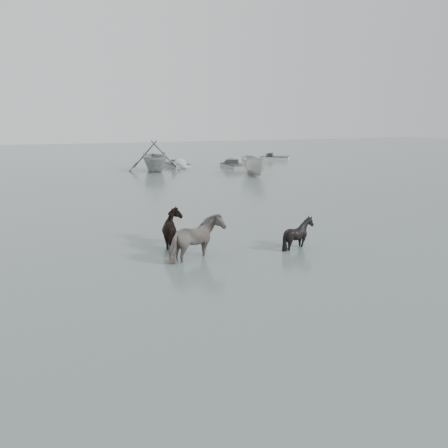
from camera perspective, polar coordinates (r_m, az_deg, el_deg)
The scene contains 9 objects.
ground at distance 15.44m, azimuth 4.43°, elevation -4.45°, with size 140.00×140.00×0.00m, color #52625F.
pony_pinto at distance 15.06m, azimuth -3.64°, elevation -1.38°, with size 0.96×2.10×1.78m, color black.
pony_dark at distance 16.85m, azimuth -6.31°, elevation 0.07°, with size 1.67×1.43×1.69m, color black.
pony_black at distance 16.66m, azimuth 9.71°, elevation -0.67°, with size 1.15×1.30×1.43m, color black.
rowboat_trail at distance 40.12m, azimuth -9.08°, elevation 8.92°, with size 4.75×5.50×2.90m, color #A0A2A0.
boat_small at distance 37.00m, azimuth 4.02°, elevation 7.77°, with size 1.72×4.58×1.77m, color beige.
skiff_port at distance 42.07m, azimuth 1.38°, elevation 7.85°, with size 4.72×1.60×0.75m, color gray, non-canonical shape.
skiff_mid at distance 43.32m, azimuth -6.44°, elevation 7.94°, with size 5.21×1.60×0.75m, color #B0B3B0, non-canonical shape.
skiff_star at distance 50.34m, azimuth 6.67°, elevation 8.77°, with size 4.32×1.60×0.75m, color silver, non-canonical shape.
Camera 1 is at (-5.94, -13.39, 4.87)m, focal length 35.00 mm.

